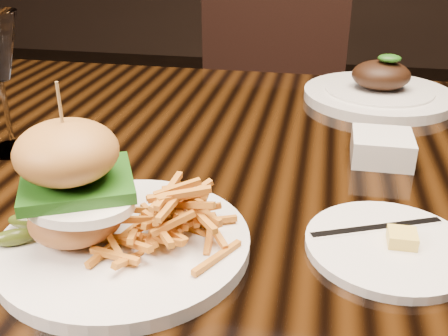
% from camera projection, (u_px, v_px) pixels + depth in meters
% --- Properties ---
extents(dining_table, '(1.60, 0.90, 0.75)m').
position_uv_depth(dining_table, '(249.00, 205.00, 0.77)').
color(dining_table, black).
rests_on(dining_table, ground).
extents(burger_plate, '(0.26, 0.26, 0.18)m').
position_uv_depth(burger_plate, '(116.00, 211.00, 0.52)').
color(burger_plate, white).
rests_on(burger_plate, dining_table).
extents(side_saucer, '(0.17, 0.17, 0.02)m').
position_uv_depth(side_saucer, '(389.00, 246.00, 0.53)').
color(side_saucer, white).
rests_on(side_saucer, dining_table).
extents(ramekin, '(0.10, 0.10, 0.04)m').
position_uv_depth(ramekin, '(382.00, 148.00, 0.72)').
color(ramekin, white).
rests_on(ramekin, dining_table).
extents(far_dish, '(0.27, 0.27, 0.09)m').
position_uv_depth(far_dish, '(379.00, 92.00, 0.96)').
color(far_dish, white).
rests_on(far_dish, dining_table).
extents(chair_far, '(0.47, 0.47, 0.95)m').
position_uv_depth(chair_far, '(267.00, 100.00, 1.63)').
color(chair_far, black).
rests_on(chair_far, ground).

